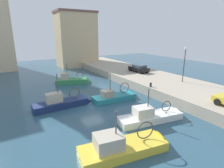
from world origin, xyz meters
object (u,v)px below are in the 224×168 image
Objects in this scene: fishing_boat_teal at (117,98)px; parked_car_black at (139,68)px; fishing_boat_navy at (64,105)px; quay_streetlamp at (185,59)px; fishing_boat_white at (153,119)px; fishing_boat_yellow at (128,150)px; mooring_bollard_mid at (151,85)px; fishing_boat_green at (74,82)px.

parked_car_black is (8.93, 7.05, 1.77)m from fishing_boat_teal.
quay_streetlamp reaches higher than fishing_boat_navy.
fishing_boat_white is at bearing -123.57° from parked_car_black.
fishing_boat_yellow is 21.20m from parked_car_black.
parked_car_black reaches higher than mooring_bollard_mid.
parked_car_black is (15.25, 6.07, 1.73)m from fishing_boat_navy.
fishing_boat_white is 7.07m from mooring_bollard_mid.
mooring_bollard_mid is (6.56, -10.96, 1.33)m from fishing_boat_green.
fishing_boat_yellow reaches higher than parked_car_black.
fishing_boat_yellow is at bearing -81.16° from fishing_boat_navy.
fishing_boat_teal is 1.57× the size of parked_car_black.
fishing_boat_teal reaches higher than mooring_bollard_mid.
fishing_boat_yellow is (-4.74, -2.61, 0.02)m from fishing_boat_white.
fishing_boat_yellow is at bearing -117.72° from fishing_boat_teal.
fishing_boat_green is at bearing 97.48° from fishing_boat_white.
fishing_boat_green is 11.02× the size of mooring_bollard_mid.
fishing_boat_yellow is 1.78× the size of parked_car_black.
fishing_boat_white is at bearing -129.50° from mooring_bollard_mid.
mooring_bollard_mid is at bearing 41.03° from fishing_boat_yellow.
fishing_boat_white is 5.41m from fishing_boat_yellow.
fishing_boat_yellow is 12.59× the size of mooring_bollard_mid.
fishing_boat_teal is 4.73m from mooring_bollard_mid.
fishing_boat_teal is 0.92× the size of fishing_boat_navy.
fishing_boat_navy reaches higher than fishing_boat_green.
fishing_boat_white is 1.17× the size of fishing_boat_green.
quay_streetlamp is at bearing -82.46° from parked_car_black.
fishing_boat_teal is 11.09× the size of mooring_bollard_mid.
fishing_boat_teal is at bearing 172.14° from quay_streetlamp.
fishing_boat_yellow is 12.20m from mooring_bollard_mid.
fishing_boat_green is at bearing 165.69° from parked_car_black.
parked_car_black is at bearing 97.54° from quay_streetlamp.
fishing_boat_teal reaches higher than parked_car_black.
mooring_bollard_mid is (10.71, -2.06, 1.33)m from fishing_boat_navy.
fishing_boat_white is 1.07× the size of fishing_boat_navy.
fishing_boat_navy is 12.08× the size of mooring_bollard_mid.
fishing_boat_white reaches higher than parked_car_black.
mooring_bollard_mid is at bearing -10.87° from fishing_boat_navy.
parked_car_black is at bearing 38.27° from fishing_boat_teal.
fishing_boat_yellow reaches higher than mooring_bollard_mid.
quay_streetlamp is (10.05, -1.39, 4.35)m from fishing_boat_teal.
fishing_boat_green is 11.58m from parked_car_black.
fishing_boat_green is 1.25× the size of quay_streetlamp.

